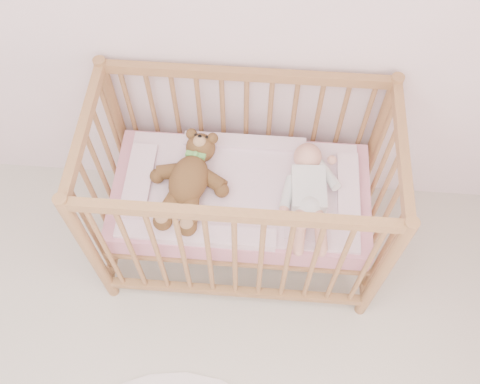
# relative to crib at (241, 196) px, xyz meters

# --- Properties ---
(crib) EXTENTS (1.36, 0.76, 1.00)m
(crib) POSITION_rel_crib_xyz_m (0.00, 0.00, 0.00)
(crib) COLOR #B6804D
(crib) RESTS_ON floor
(mattress) EXTENTS (1.22, 0.62, 0.13)m
(mattress) POSITION_rel_crib_xyz_m (0.00, 0.00, -0.01)
(mattress) COLOR pink
(mattress) RESTS_ON crib
(blanket) EXTENTS (1.10, 0.58, 0.06)m
(blanket) POSITION_rel_crib_xyz_m (0.00, 0.00, 0.06)
(blanket) COLOR #F9ABC7
(blanket) RESTS_ON mattress
(baby) EXTENTS (0.31, 0.60, 0.14)m
(baby) POSITION_rel_crib_xyz_m (0.31, -0.02, 0.14)
(baby) COLOR silver
(baby) RESTS_ON blanket
(teddy_bear) EXTENTS (0.48, 0.62, 0.15)m
(teddy_bear) POSITION_rel_crib_xyz_m (-0.24, -0.02, 0.15)
(teddy_bear) COLOR brown
(teddy_bear) RESTS_ON blanket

